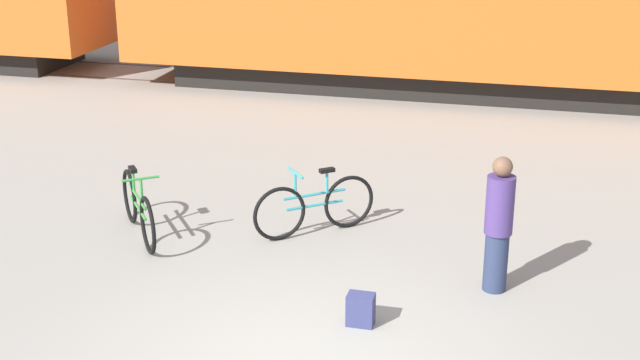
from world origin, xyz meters
name	(u,v)px	position (x,y,z in m)	size (l,w,h in m)	color
rail_near	(440,99)	(0.00, 10.60, 0.01)	(54.63, 0.07, 0.01)	#4C4238
rail_far	(449,83)	(0.00, 12.04, 0.01)	(54.63, 0.07, 0.01)	#4C4238
bicycle_teal	(315,206)	(-0.70, 3.24, 0.38)	(1.33, 1.13, 0.89)	black
bicycle_green	(138,209)	(-2.85, 2.58, 0.38)	(1.14, 1.47, 0.90)	black
person_in_purple	(498,224)	(1.66, 2.19, 0.79)	(0.31, 0.31, 1.57)	#283351
backpack	(361,309)	(0.37, 1.02, 0.17)	(0.28, 0.20, 0.34)	navy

